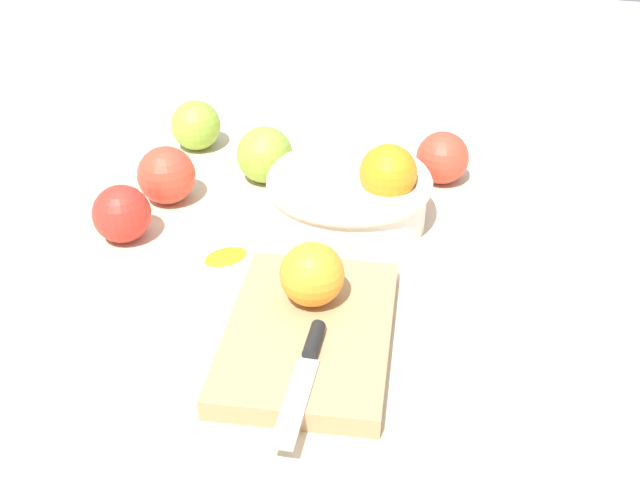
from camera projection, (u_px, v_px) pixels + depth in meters
The scene contains 11 objects.
ground_plane at pixel (257, 259), 0.92m from camera, with size 2.40×2.40×0.00m, color beige.
bowl at pixel (353, 193), 0.96m from camera, with size 0.20×0.20×0.11m.
cutting_board at pixel (309, 334), 0.78m from camera, with size 0.24×0.16×0.02m, color tan.
orange_on_board at pixel (312, 274), 0.79m from camera, with size 0.07×0.07×0.07m, color orange.
knife at pixel (307, 365), 0.72m from camera, with size 0.16×0.03×0.01m.
apple_front_left at pixel (265, 155), 1.06m from camera, with size 0.08×0.08×0.08m, color #8EB738.
apple_front_left_2 at pixel (166, 175), 1.01m from camera, with size 0.07×0.07×0.07m, color #D6422D.
apple_back_left at pixel (442, 158), 1.06m from camera, with size 0.07×0.07×0.07m, color #D6422D.
apple_front_center at pixel (123, 212), 0.94m from camera, with size 0.07×0.07×0.07m, color red.
apple_front_left_3 at pixel (196, 125), 1.14m from camera, with size 0.07×0.07×0.07m, color #8EB738.
citrus_peel at pixel (225, 254), 0.92m from camera, with size 0.05×0.04×0.01m, color orange.
Camera 1 is at (0.72, 0.27, 0.51)m, focal length 44.72 mm.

